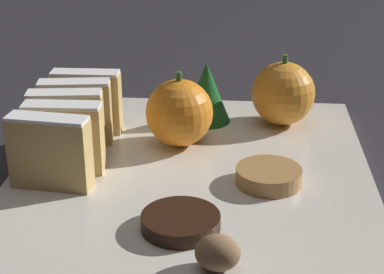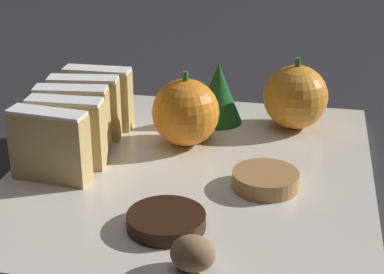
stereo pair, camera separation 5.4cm
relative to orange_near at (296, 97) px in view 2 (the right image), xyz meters
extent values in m
plane|color=#28262B|center=(-0.08, -0.11, -0.04)|extent=(6.00, 6.00, 0.00)
cube|color=silver|center=(-0.08, -0.11, -0.04)|extent=(0.31, 0.35, 0.01)
cube|color=tan|center=(-0.19, -0.15, 0.00)|extent=(0.07, 0.03, 0.06)
cube|color=white|center=(-0.19, -0.15, 0.03)|extent=(0.07, 0.03, 0.00)
cube|color=tan|center=(-0.19, -0.12, 0.00)|extent=(0.07, 0.02, 0.06)
cube|color=white|center=(-0.19, -0.12, 0.03)|extent=(0.07, 0.02, 0.00)
cube|color=tan|center=(-0.20, -0.09, 0.00)|extent=(0.07, 0.03, 0.06)
cube|color=white|center=(-0.20, -0.09, 0.03)|extent=(0.07, 0.03, 0.00)
cube|color=tan|center=(-0.19, -0.07, 0.00)|extent=(0.07, 0.03, 0.06)
cube|color=white|center=(-0.19, -0.07, 0.03)|extent=(0.07, 0.03, 0.00)
cube|color=tan|center=(-0.19, -0.04, 0.00)|extent=(0.07, 0.02, 0.06)
cube|color=white|center=(-0.19, -0.04, 0.03)|extent=(0.06, 0.02, 0.00)
sphere|color=orange|center=(0.00, 0.00, 0.00)|extent=(0.06, 0.06, 0.06)
cylinder|color=#38702D|center=(0.00, 0.00, 0.03)|extent=(0.01, 0.01, 0.01)
sphere|color=orange|center=(-0.10, -0.06, 0.00)|extent=(0.06, 0.06, 0.06)
cylinder|color=#38702D|center=(-0.10, -0.06, 0.03)|extent=(0.00, 0.01, 0.01)
ellipsoid|color=#8E6B47|center=(-0.05, -0.26, -0.02)|extent=(0.03, 0.02, 0.02)
cylinder|color=black|center=(-0.08, -0.21, -0.03)|extent=(0.06, 0.06, 0.01)
cylinder|color=#B27F47|center=(-0.02, -0.13, -0.02)|extent=(0.05, 0.05, 0.01)
cone|color=#195623|center=(-0.08, 0.00, 0.00)|extent=(0.05, 0.05, 0.06)
camera|label=1|loc=(-0.04, -0.61, 0.22)|focal=60.00mm
camera|label=2|loc=(0.01, -0.60, 0.22)|focal=60.00mm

